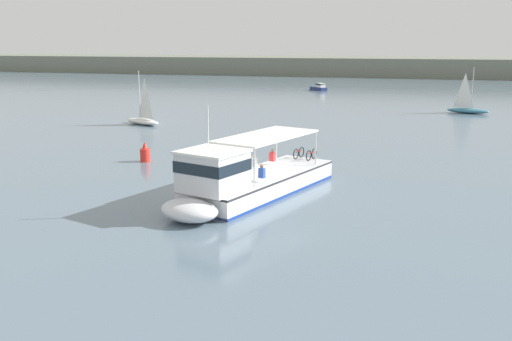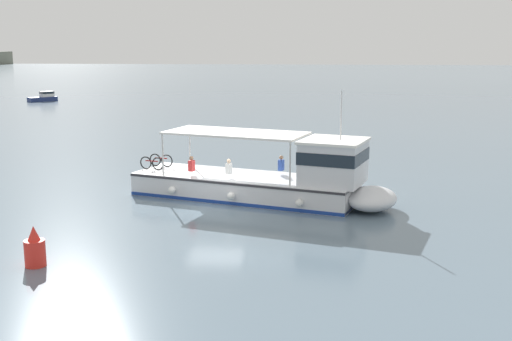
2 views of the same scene
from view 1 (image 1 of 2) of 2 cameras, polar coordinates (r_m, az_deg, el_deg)
The scene contains 7 objects.
ground_plane at distance 33.21m, azimuth -1.53°, elevation -1.56°, with size 400.00×400.00×0.00m, color slate.
distant_shoreline at distance 152.35m, azimuth 12.94°, elevation 10.16°, with size 400.00×28.00×4.44m, color slate.
ferry_main at distance 30.10m, azimuth -1.08°, elevation -1.07°, with size 6.71×13.05×5.32m.
motorboat_horizon_west at distance 100.63m, azimuth 6.35°, elevation 8.29°, with size 3.42×3.51×1.26m.
sailboat_mid_channel at distance 71.91m, azimuth 20.44°, elevation 5.82°, with size 5.00×2.58×5.40m.
sailboat_near_port at distance 59.27m, azimuth -11.28°, elevation 5.06°, with size 4.95×3.27×5.40m.
channel_buoy at distance 40.64m, azimuth -11.06°, elevation 1.67°, with size 0.70×0.70×1.40m.
Camera 1 is at (9.99, -30.59, 8.19)m, focal length 39.91 mm.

